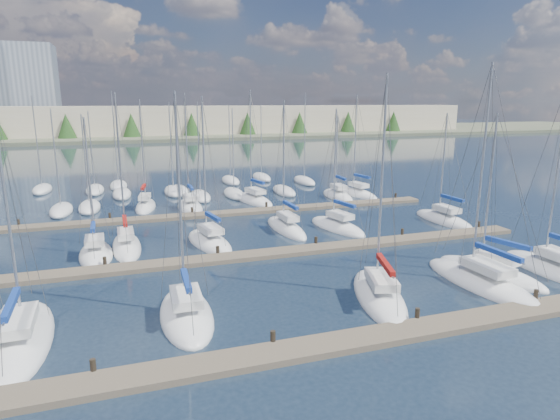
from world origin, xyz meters
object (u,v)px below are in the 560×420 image
object	(u,v)px
sailboat_o	(190,207)
sailboat_d	(379,295)
sailboat_e	(480,282)
sailboat_r	(356,193)
sailboat_f	(490,273)
sailboat_p	(254,200)
sailboat_i	(127,246)
sailboat_n	(146,206)
sailboat_m	(443,220)
sailboat_c	(186,314)
sailboat_q	(338,196)
sailboat_h	(96,254)
sailboat_l	(337,227)
sailboat_k	(286,228)
sailboat_j	(209,242)
sailboat_b	(21,339)
sailboat_g	(553,269)

from	to	relation	value
sailboat_o	sailboat_d	size ratio (longest dim) A/B	0.95
sailboat_e	sailboat_r	bearing A→B (deg)	75.06
sailboat_e	sailboat_d	xyz separation A→B (m)	(-7.30, 0.08, 0.00)
sailboat_f	sailboat_p	size ratio (longest dim) A/B	0.85
sailboat_f	sailboat_i	world-z (taller)	sailboat_i
sailboat_r	sailboat_n	bearing A→B (deg)	169.37
sailboat_m	sailboat_c	world-z (taller)	sailboat_c
sailboat_n	sailboat_q	distance (m)	22.71
sailboat_q	sailboat_n	bearing A→B (deg)	179.60
sailboat_d	sailboat_c	xyz separation A→B (m)	(-11.25, 1.02, -0.00)
sailboat_h	sailboat_c	bearing A→B (deg)	-69.40
sailboat_q	sailboat_i	distance (m)	28.26
sailboat_d	sailboat_l	world-z (taller)	sailboat_d
sailboat_h	sailboat_k	distance (m)	16.38
sailboat_f	sailboat_r	world-z (taller)	sailboat_r
sailboat_j	sailboat_r	world-z (taller)	sailboat_r
sailboat_b	sailboat_o	xyz separation A→B (m)	(11.75, 26.92, 0.02)
sailboat_l	sailboat_o	bearing A→B (deg)	121.11
sailboat_b	sailboat_l	size ratio (longest dim) A/B	1.08
sailboat_c	sailboat_r	world-z (taller)	sailboat_r
sailboat_e	sailboat_c	distance (m)	18.58
sailboat_j	sailboat_q	size ratio (longest dim) A/B	1.20
sailboat_j	sailboat_o	bearing A→B (deg)	78.36
sailboat_f	sailboat_j	xyz separation A→B (m)	(-16.81, 13.03, 0.00)
sailboat_i	sailboat_d	bearing A→B (deg)	-47.80
sailboat_q	sailboat_r	size ratio (longest dim) A/B	0.81
sailboat_m	sailboat_n	distance (m)	31.36
sailboat_f	sailboat_l	world-z (taller)	sailboat_l
sailboat_p	sailboat_l	size ratio (longest dim) A/B	1.16
sailboat_g	sailboat_r	distance (m)	28.69
sailboat_o	sailboat_p	distance (m)	7.72
sailboat_g	sailboat_p	bearing A→B (deg)	115.65
sailboat_m	sailboat_f	bearing A→B (deg)	-117.02
sailboat_q	sailboat_k	world-z (taller)	sailboat_k
sailboat_f	sailboat_p	distance (m)	29.45
sailboat_b	sailboat_d	world-z (taller)	sailboat_d
sailboat_g	sailboat_j	size ratio (longest dim) A/B	1.09
sailboat_b	sailboat_d	size ratio (longest dim) A/B	0.91
sailboat_d	sailboat_r	size ratio (longest dim) A/B	1.06
sailboat_o	sailboat_h	xyz separation A→B (m)	(-8.97, -14.13, -0.01)
sailboat_j	sailboat_l	bearing A→B (deg)	-5.62
sailboat_i	sailboat_r	bearing A→B (deg)	25.33
sailboat_m	sailboat_e	bearing A→B (deg)	-121.00
sailboat_m	sailboat_b	world-z (taller)	sailboat_b
sailboat_o	sailboat_f	world-z (taller)	sailboat_o
sailboat_i	sailboat_f	bearing A→B (deg)	-32.29
sailboat_e	sailboat_q	xyz separation A→B (m)	(3.26, 28.49, -0.01)
sailboat_f	sailboat_d	bearing A→B (deg)	170.49
sailboat_f	sailboat_n	xyz separation A→B (m)	(-21.21, 28.42, 0.02)
sailboat_g	sailboat_i	xyz separation A→B (m)	(-27.90, 14.67, 0.01)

